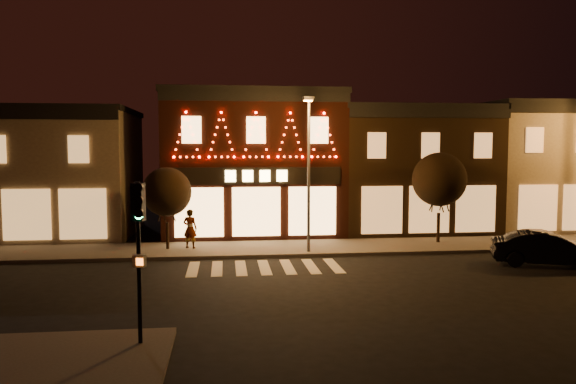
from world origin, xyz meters
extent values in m
plane|color=black|center=(0.00, 0.00, 0.00)|extent=(120.00, 120.00, 0.00)
cube|color=#47423D|center=(2.00, 8.00, 0.07)|extent=(44.00, 4.00, 0.15)
cube|color=#776854|center=(-13.00, 14.00, 3.50)|extent=(12.00, 8.00, 7.00)
cube|color=black|center=(-13.00, 14.00, 7.15)|extent=(12.20, 8.20, 0.30)
cube|color=black|center=(0.00, 14.00, 4.00)|extent=(10.00, 8.00, 8.00)
cube|color=black|center=(0.00, 14.00, 8.15)|extent=(10.20, 8.20, 0.30)
cube|color=black|center=(0.00, 9.95, 7.75)|extent=(10.00, 0.25, 0.50)
cube|color=black|center=(0.00, 9.90, 3.60)|extent=(9.00, 0.15, 0.90)
cube|color=#FFD87F|center=(0.00, 9.80, 3.60)|extent=(3.40, 0.08, 0.60)
cube|color=black|center=(9.50, 14.00, 3.60)|extent=(9.00, 8.00, 7.20)
cube|color=black|center=(9.50, 14.00, 7.35)|extent=(9.20, 8.20, 0.30)
cube|color=black|center=(9.50, 9.95, 6.95)|extent=(9.00, 0.25, 0.50)
cube|color=#776854|center=(18.50, 14.00, 3.75)|extent=(9.00, 8.00, 7.50)
cube|color=black|center=(18.50, 14.00, 7.65)|extent=(9.20, 8.20, 0.30)
cylinder|color=black|center=(-3.80, -5.11, 2.20)|extent=(0.11, 0.11, 4.09)
cube|color=black|center=(-3.75, -5.30, 3.75)|extent=(0.34, 0.33, 0.93)
cylinder|color=#19FF72|center=(-3.72, -5.44, 3.44)|extent=(0.20, 0.10, 0.20)
cube|color=beige|center=(-3.76, -5.29, 2.29)|extent=(0.32, 0.26, 0.30)
cylinder|color=#59595E|center=(2.29, 6.60, 3.76)|extent=(0.14, 0.14, 7.23)
cylinder|color=#59595E|center=(2.16, 5.89, 7.29)|extent=(0.34, 1.44, 0.09)
cube|color=#59595E|center=(2.03, 5.18, 7.24)|extent=(0.49, 0.33, 0.16)
cube|color=orange|center=(2.03, 5.18, 7.14)|extent=(0.37, 0.24, 0.05)
cylinder|color=black|center=(-4.45, 8.05, 0.80)|extent=(0.15, 0.15, 1.30)
sphere|color=black|center=(-4.45, 8.05, 2.94)|extent=(2.38, 2.38, 2.38)
cylinder|color=black|center=(9.44, 8.45, 0.92)|extent=(0.17, 0.17, 1.53)
sphere|color=black|center=(9.44, 8.45, 3.44)|extent=(2.80, 2.80, 2.80)
imported|color=black|center=(12.12, 2.95, 0.74)|extent=(4.78, 3.09, 1.49)
imported|color=gray|center=(-3.36, 8.15, 1.11)|extent=(0.81, 0.66, 1.93)
camera|label=1|loc=(-1.63, -19.07, 5.08)|focal=34.42mm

